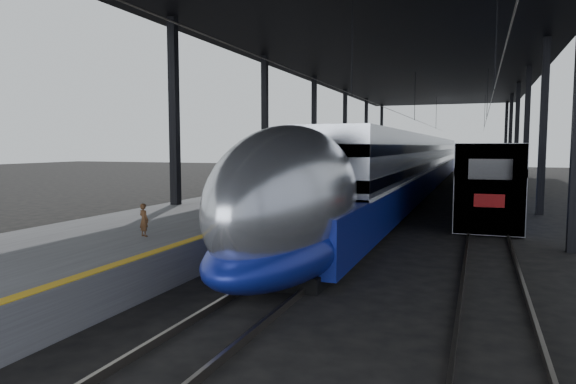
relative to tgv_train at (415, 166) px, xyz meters
The scene contains 8 objects.
ground 26.13m from the tgv_train, 94.40° to the right, with size 160.00×160.00×0.00m, color black.
platform 8.25m from the tgv_train, 132.64° to the right, with size 6.00×80.00×1.00m, color #4C4C4F.
yellow_strip 6.63m from the tgv_train, 114.32° to the right, with size 0.30×80.00×0.01m, color gold.
rails 6.75m from the tgv_train, 67.29° to the right, with size 6.52×80.00×0.16m.
canopy 9.30m from the tgv_train, 90.95° to the right, with size 18.00×75.00×9.47m.
tgv_train is the anchor object (origin of this frame).
second_train 9.70m from the tgv_train, 58.97° to the left, with size 2.66×56.05×3.66m.
child 28.46m from the tgv_train, 98.57° to the right, with size 0.34×0.22×0.94m, color #482C18.
Camera 1 is at (6.58, -14.18, 3.56)m, focal length 32.00 mm.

